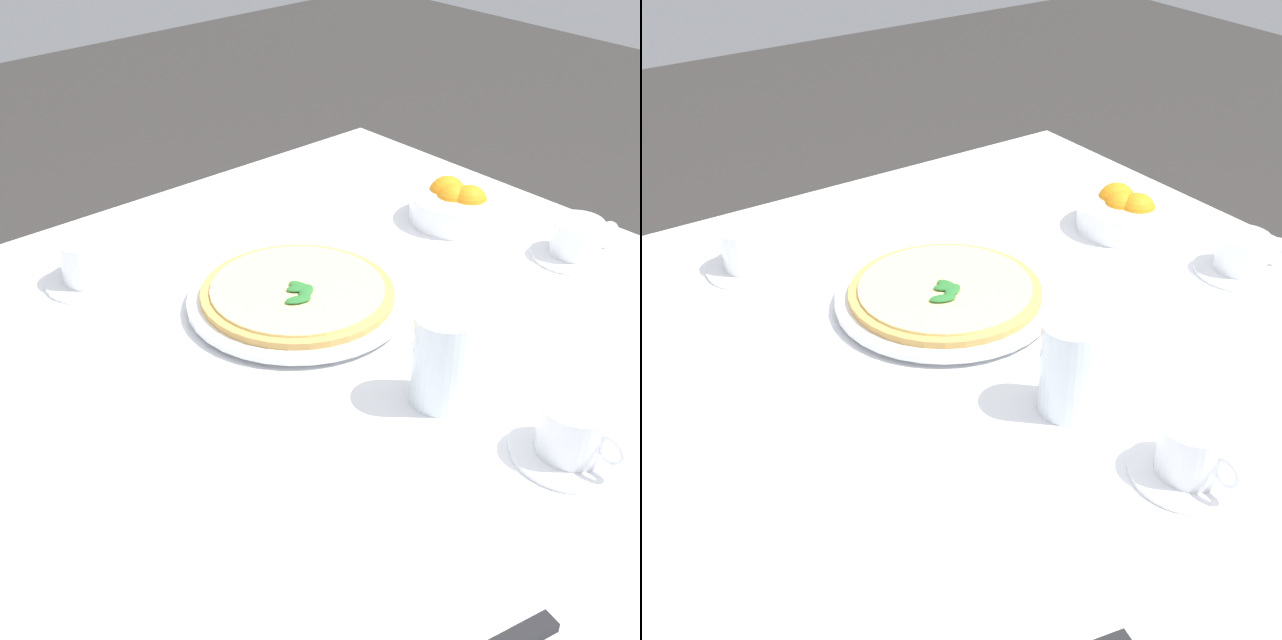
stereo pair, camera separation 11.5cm
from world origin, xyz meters
The scene contains 8 objects.
dining_table centered at (0.00, 0.00, 0.61)m, with size 1.17×1.17×0.74m.
pizza_plate centered at (-0.04, -0.14, 0.75)m, with size 0.30×0.30×0.02m.
pizza centered at (-0.04, -0.14, 0.76)m, with size 0.26×0.26×0.02m.
coffee_cup_far_right centered at (-0.06, 0.29, 0.77)m, with size 0.13×0.13×0.07m.
coffee_cup_near_left centered at (-0.45, 0.03, 0.77)m, with size 0.13×0.13×0.06m.
coffee_cup_center_back centered at (0.14, -0.39, 0.77)m, with size 0.13×0.13×0.07m.
water_glass_left_edge centered at (-0.03, 0.13, 0.79)m, with size 0.07×0.07×0.12m.
citrus_bowl centered at (-0.41, -0.18, 0.77)m, with size 0.15×0.15×0.07m.
Camera 2 is at (0.53, 0.73, 1.38)m, focal length 49.48 mm.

